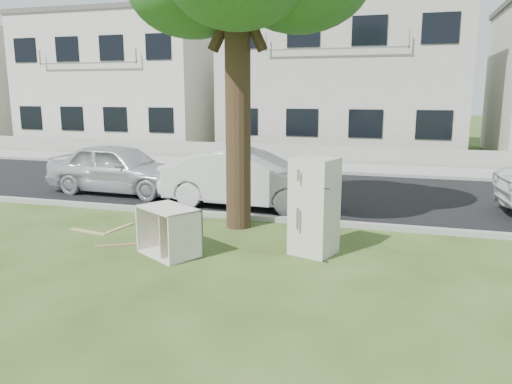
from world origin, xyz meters
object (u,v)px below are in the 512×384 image
(fridge, at_px, (314,206))
(car_center, at_px, (248,179))
(cabinet, at_px, (169,231))
(car_left, at_px, (119,168))

(fridge, relative_size, car_center, 0.40)
(fridge, bearing_deg, cabinet, -143.13)
(fridge, xyz_separation_m, cabinet, (-2.51, -0.83, -0.44))
(fridge, height_order, car_center, fridge)
(car_center, xyz_separation_m, car_left, (-4.15, 0.65, -0.01))
(car_center, relative_size, car_left, 1.04)
(cabinet, bearing_deg, car_center, 118.99)
(cabinet, distance_m, car_left, 6.19)
(car_left, bearing_deg, car_center, -95.96)
(car_center, bearing_deg, fridge, -141.44)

